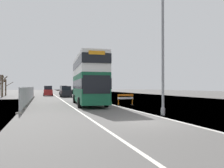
{
  "coord_description": "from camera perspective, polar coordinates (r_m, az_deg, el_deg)",
  "views": [
    {
      "loc": [
        -5.56,
        -11.17,
        1.95
      ],
      "look_at": [
        0.47,
        7.85,
        2.2
      ],
      "focal_mm": 35.39,
      "sensor_mm": 36.0,
      "label": 1
    }
  ],
  "objects": [
    {
      "name": "roadworks_barrier",
      "position": [
        22.86,
        3.48,
        -3.67
      ],
      "size": [
        1.93,
        0.85,
        1.19
      ],
      "color": "orange",
      "rests_on": "ground"
    },
    {
      "name": "lamppost_foreground",
      "position": [
        15.64,
        13.0,
        6.99
      ],
      "size": [
        0.29,
        0.7,
        8.55
      ],
      "color": "gray",
      "rests_on": "ground"
    },
    {
      "name": "bare_tree_far_verge_far",
      "position": [
        54.78,
        -25.86,
        -0.36
      ],
      "size": [
        3.29,
        2.58,
        4.67
      ],
      "color": "#4C3D2D",
      "rests_on": "ground"
    },
    {
      "name": "bare_tree_far_verge_mid",
      "position": [
        47.38,
        -26.52,
        -0.09
      ],
      "size": [
        2.5,
        2.28,
        4.78
      ],
      "color": "#4C3D2D",
      "rests_on": "ground"
    },
    {
      "name": "ground",
      "position": [
        12.96,
        10.79,
        -9.57
      ],
      "size": [
        140.0,
        280.0,
        0.1
      ],
      "color": "#565451"
    },
    {
      "name": "car_oncoming_near",
      "position": [
        42.83,
        -11.85,
        -2.02
      ],
      "size": [
        2.04,
        4.58,
        2.08
      ],
      "color": "black",
      "rests_on": "ground"
    },
    {
      "name": "car_receding_mid",
      "position": [
        49.68,
        -16.21,
        -1.79
      ],
      "size": [
        1.96,
        4.19,
        2.15
      ],
      "color": "maroon",
      "rests_on": "ground"
    },
    {
      "name": "construction_site_fence",
      "position": [
        30.81,
        -20.56,
        -2.58
      ],
      "size": [
        0.44,
        27.4,
        1.93
      ],
      "color": "#A8AAAD",
      "rests_on": "ground"
    },
    {
      "name": "car_receding_far",
      "position": [
        56.36,
        -12.4,
        -1.64
      ],
      "size": [
        2.02,
        4.12,
        2.21
      ],
      "color": "slate",
      "rests_on": "ground"
    },
    {
      "name": "double_decker_bus",
      "position": [
        24.11,
        -6.14,
        1.24
      ],
      "size": [
        3.33,
        11.03,
        5.21
      ],
      "color": "#145638",
      "rests_on": "ground"
    }
  ]
}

